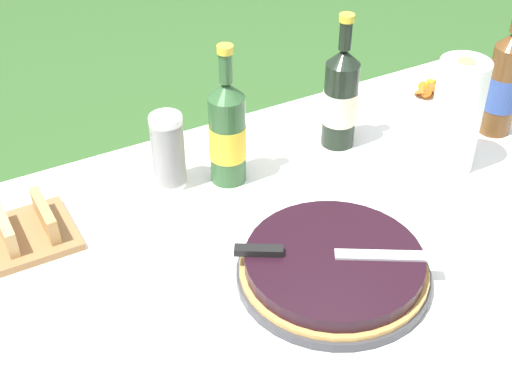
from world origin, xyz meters
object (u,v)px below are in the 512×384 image
Objects in this scene: juice_bottle_red at (340,98)px; cider_bottle_green at (227,133)px; snack_plate_near at (426,94)px; cider_bottle_amber at (504,84)px; berry_tart at (334,267)px; cup_stack at (168,151)px; paper_towel_roll at (456,115)px; bread_board at (7,236)px; serving_knife at (319,253)px.

cider_bottle_green is at bearing -179.00° from juice_bottle_red.
juice_bottle_red is at bearing -168.48° from snack_plate_near.
berry_tart is at bearing -158.96° from cider_bottle_amber.
berry_tart is at bearing -71.23° from cup_stack.
paper_towel_roll is at bearing -49.68° from juice_bottle_red.
cider_bottle_green reaches higher than bread_board.
berry_tart is at bearing -142.95° from snack_plate_near.
juice_bottle_red is 1.59× the size of snack_plate_near.
cider_bottle_green is 0.99× the size of juice_bottle_red.
cider_bottle_green is 1.57× the size of snack_plate_near.
cup_stack is at bearing 158.07° from paper_towel_roll.
juice_bottle_red is 0.26m from paper_towel_roll.
cider_bottle_amber reaches higher than serving_knife.
snack_plate_near is 0.78× the size of paper_towel_roll.
cider_bottle_green is (0.12, -0.04, 0.03)m from cup_stack.
serving_knife is 0.51m from paper_towel_roll.
cup_stack reaches higher than snack_plate_near.
cup_stack is 0.54× the size of juice_bottle_red.
snack_plate_near is (0.33, 0.07, -0.11)m from juice_bottle_red.
cup_stack reaches higher than serving_knife.
serving_knife is 1.28× the size of bread_board.
serving_knife is 0.98× the size of cider_bottle_amber.
cider_bottle_green is at bearing -173.41° from snack_plate_near.
juice_bottle_red is at bearing 159.11° from cider_bottle_amber.
snack_plate_near is at bearing 2.32° from cup_stack.
cup_stack is 0.52× the size of cider_bottle_amber.
cup_stack is at bearing 108.77° from berry_tart.
snack_plate_near is at bearing 66.10° from serving_knife.
cup_stack is at bearing 137.31° from serving_knife.
berry_tart is 1.09× the size of serving_knife.
berry_tart is 1.13× the size of cider_bottle_green.
serving_knife is 1.62× the size of snack_plate_near.
paper_towel_roll is 0.98m from bread_board.
cup_stack is 0.42m from juice_bottle_red.
cider_bottle_green is 1.24× the size of bread_board.
cider_bottle_amber is at bearing -7.21° from bread_board.
serving_knife is at bearing 148.93° from berry_tart.
snack_plate_near is (0.63, 0.07, -0.11)m from cider_bottle_green.
serving_knife is at bearing -38.03° from bread_board.
paper_towel_roll reaches higher than berry_tart.
berry_tart is at bearing -125.24° from juice_bottle_red.
bread_board is (-1.11, -0.06, 0.01)m from snack_plate_near.
bread_board is at bearing 142.29° from berry_tart.
cider_bottle_green is at bearing -1.17° from bread_board.
serving_knife is at bearing -128.72° from juice_bottle_red.
bread_board is at bearing -176.79° from snack_plate_near.
juice_bottle_red reaches higher than paper_towel_roll.
cider_bottle_green is (0.00, 0.37, 0.06)m from serving_knife.
cup_stack is at bearing 174.98° from juice_bottle_red.
cider_bottle_green is at bearing 157.30° from paper_towel_roll.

